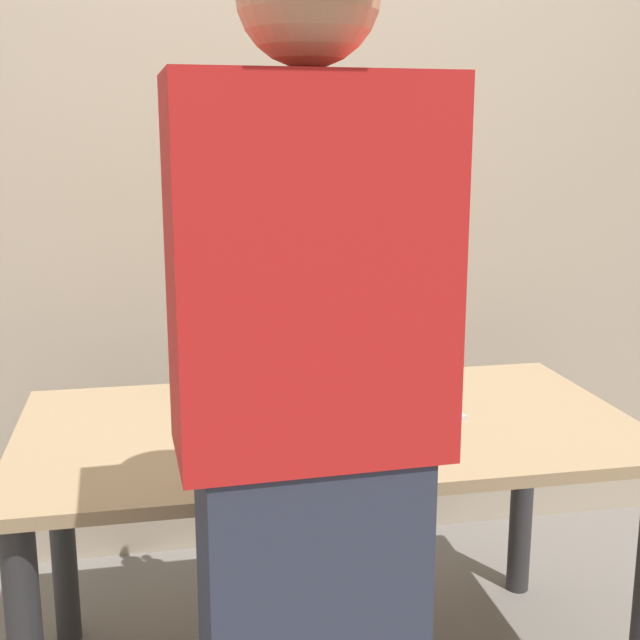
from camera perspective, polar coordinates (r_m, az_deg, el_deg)
desk at (r=2.06m, az=0.59°, el=-9.87°), size 1.45×0.78×0.70m
laptop at (r=2.09m, az=3.56°, el=-4.82°), size 0.39×0.38×0.22m
beer_bottle_amber at (r=2.26m, az=-8.38°, el=-1.91°), size 0.07×0.07×0.29m
beer_bottle_green at (r=2.24m, az=-6.47°, el=-1.99°), size 0.06×0.06×0.30m
beer_bottle_brown at (r=2.18m, az=-2.74°, el=-2.66°), size 0.06×0.06×0.26m
person_figure at (r=1.36m, az=-0.73°, el=-9.44°), size 0.43×0.30×1.71m
back_wall at (r=2.72m, az=-3.07°, el=10.96°), size 6.00×0.10×2.60m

